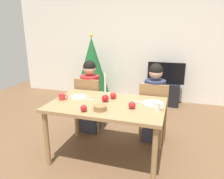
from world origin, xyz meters
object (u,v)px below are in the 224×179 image
Objects in this scene: tv at (166,73)px; candle_centerpiece at (105,96)px; dining_table at (107,109)px; person_right_child at (154,104)px; tv_stand at (164,94)px; mug_right at (157,106)px; chair_left at (90,102)px; bowl_walnuts at (100,108)px; chair_right at (153,108)px; plate_left at (79,97)px; mug_left at (62,97)px; person_left_child at (90,98)px; christmas_tree at (92,67)px; apple_by_right_mug at (113,96)px; apple_by_left_plate at (84,108)px; apple_near_candle at (132,105)px; plate_right at (153,103)px.

tv is 2.34m from candle_centerpiece.
person_right_child is at bearing 51.52° from dining_table.
candle_centerpiece reaches higher than tv_stand.
chair_left is at bearing 149.45° from mug_right.
bowl_walnuts is (-0.57, -2.55, 0.54)m from tv_stand.
chair_left and chair_right have the same top height.
chair_right is 1.72m from tv_stand.
mug_left reaches higher than plate_left.
christmas_tree reaches higher than person_left_child.
apple_by_left_plate is at bearing -109.39° from apple_by_right_mug.
bowl_walnuts is at bearing -102.58° from tv.
apple_near_candle is at bearing -15.34° from dining_table.
person_right_child is 1.69m from tv_stand.
tv_stand is at bearing 74.81° from candle_centerpiece.
mug_right is at bearing -89.08° from tv_stand.
mug_right is at bearing -21.74° from apple_by_right_mug.
bowl_walnuts is (-0.61, -0.20, -0.02)m from mug_right.
chair_left reaches higher than mug_left.
candle_centerpiece is 1.43× the size of plate_right.
plate_right is at bearing 9.70° from candle_centerpiece.
person_right_child reaches higher than mug_left.
chair_right is 7.50× the size of mug_right.
candle_centerpiece is at bearing -105.19° from tv.
christmas_tree is at bearing 116.75° from candle_centerpiece.
plate_right is (1.61, -1.94, -0.04)m from christmas_tree.
candle_centerpiece is 3.04× the size of mug_right.
mug_left is at bearing -116.40° from tv.
mug_left is at bearing -148.02° from person_right_child.
christmas_tree is at bearing -172.44° from tv_stand.
mug_left is 0.52m from apple_by_left_plate.
tv_stand is 7.67× the size of apple_by_right_mug.
christmas_tree is 2.58m from apple_by_left_plate.
person_right_child is 3.21× the size of candle_centerpiece.
candle_centerpiece reaches higher than chair_right.
mug_left is at bearing 146.61° from apple_by_left_plate.
chair_left is 0.77× the size of person_left_child.
christmas_tree is 2.18m from mug_left.
bowl_walnuts is at bearing -81.63° from candle_centerpiece.
tv_stand is at bearing 65.35° from plate_left.
person_left_child reaches higher than tv.
chair_right is at bearing 30.76° from mug_left.
mug_left is (-0.09, -0.69, 0.22)m from person_left_child.
tv is at bearing 87.86° from chair_right.
plate_right is at bearing -90.75° from tv.
bowl_walnuts reaches higher than plate_left.
candle_centerpiece reaches higher than plate_right.
plate_right is (0.54, 0.15, 0.09)m from dining_table.
person_left_child is at bearing 109.29° from apple_by_left_plate.
bowl_walnuts is (-0.54, -0.39, 0.02)m from plate_right.
mug_left is at bearing 161.51° from bowl_walnuts.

